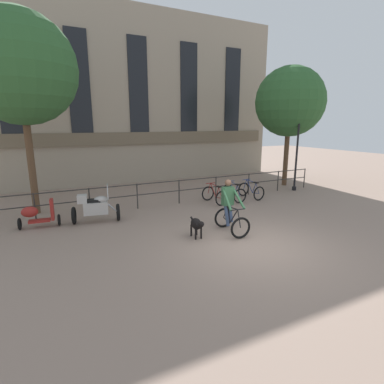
{
  "coord_description": "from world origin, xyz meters",
  "views": [
    {
      "loc": [
        -5.17,
        -6.47,
        3.45
      ],
      "look_at": [
        -0.53,
        2.86,
        1.05
      ],
      "focal_mm": 28.0,
      "sensor_mm": 36.0,
      "label": 1
    }
  ],
  "objects_px": {
    "parked_bicycle_mid_left": "(233,193)",
    "cyclist_with_bike": "(230,209)",
    "street_lamp": "(297,150)",
    "dog": "(197,224)",
    "parked_motorcycle": "(95,207)",
    "parked_bicycle_near_lamp": "(215,195)",
    "parked_scooter": "(37,215)",
    "parked_bicycle_mid_right": "(251,191)"
  },
  "relations": [
    {
      "from": "cyclist_with_bike",
      "to": "parked_bicycle_near_lamp",
      "type": "bearing_deg",
      "value": 71.65
    },
    {
      "from": "parked_motorcycle",
      "to": "parked_bicycle_mid_right",
      "type": "relative_size",
      "value": 1.47
    },
    {
      "from": "parked_bicycle_near_lamp",
      "to": "parked_scooter",
      "type": "distance_m",
      "value": 6.97
    },
    {
      "from": "parked_bicycle_near_lamp",
      "to": "street_lamp",
      "type": "xyz_separation_m",
      "value": [
        5.08,
        0.38,
        1.78
      ]
    },
    {
      "from": "dog",
      "to": "street_lamp",
      "type": "height_order",
      "value": "street_lamp"
    },
    {
      "from": "dog",
      "to": "parked_motorcycle",
      "type": "relative_size",
      "value": 0.51
    },
    {
      "from": "parked_motorcycle",
      "to": "parked_scooter",
      "type": "relative_size",
      "value": 1.3
    },
    {
      "from": "dog",
      "to": "parked_scooter",
      "type": "relative_size",
      "value": 0.67
    },
    {
      "from": "parked_motorcycle",
      "to": "street_lamp",
      "type": "relative_size",
      "value": 0.45
    },
    {
      "from": "parked_bicycle_mid_right",
      "to": "parked_scooter",
      "type": "height_order",
      "value": "parked_scooter"
    },
    {
      "from": "cyclist_with_bike",
      "to": "street_lamp",
      "type": "relative_size",
      "value": 0.45
    },
    {
      "from": "parked_motorcycle",
      "to": "parked_bicycle_mid_right",
      "type": "xyz_separation_m",
      "value": [
        7.11,
        0.39,
        -0.2
      ]
    },
    {
      "from": "parked_bicycle_near_lamp",
      "to": "parked_motorcycle",
      "type": "bearing_deg",
      "value": -0.3
    },
    {
      "from": "cyclist_with_bike",
      "to": "parked_motorcycle",
      "type": "bearing_deg",
      "value": 146.98
    },
    {
      "from": "parked_bicycle_mid_left",
      "to": "parked_scooter",
      "type": "distance_m",
      "value": 7.96
    },
    {
      "from": "parked_motorcycle",
      "to": "street_lamp",
      "type": "height_order",
      "value": "street_lamp"
    },
    {
      "from": "parked_bicycle_mid_left",
      "to": "parked_bicycle_mid_right",
      "type": "distance_m",
      "value": 0.99
    },
    {
      "from": "dog",
      "to": "parked_bicycle_mid_left",
      "type": "bearing_deg",
      "value": 44.23
    },
    {
      "from": "parked_bicycle_near_lamp",
      "to": "parked_bicycle_mid_left",
      "type": "height_order",
      "value": "same"
    },
    {
      "from": "parked_motorcycle",
      "to": "parked_bicycle_near_lamp",
      "type": "distance_m",
      "value": 5.14
    },
    {
      "from": "dog",
      "to": "parked_motorcycle",
      "type": "height_order",
      "value": "parked_motorcycle"
    },
    {
      "from": "cyclist_with_bike",
      "to": "parked_bicycle_near_lamp",
      "type": "height_order",
      "value": "cyclist_with_bike"
    },
    {
      "from": "dog",
      "to": "parked_scooter",
      "type": "xyz_separation_m",
      "value": [
        -4.37,
        3.18,
        0.03
      ]
    },
    {
      "from": "parked_bicycle_near_lamp",
      "to": "dog",
      "type": "bearing_deg",
      "value": 47.13
    },
    {
      "from": "parked_scooter",
      "to": "parked_bicycle_mid_left",
      "type": "bearing_deg",
      "value": -83.74
    },
    {
      "from": "parked_motorcycle",
      "to": "parked_bicycle_mid_right",
      "type": "bearing_deg",
      "value": -76.17
    },
    {
      "from": "cyclist_with_bike",
      "to": "parked_bicycle_mid_right",
      "type": "distance_m",
      "value": 4.71
    },
    {
      "from": "dog",
      "to": "parked_bicycle_mid_left",
      "type": "xyz_separation_m",
      "value": [
        3.59,
        3.3,
        -0.07
      ]
    },
    {
      "from": "street_lamp",
      "to": "parked_scooter",
      "type": "bearing_deg",
      "value": -177.68
    },
    {
      "from": "parked_scooter",
      "to": "street_lamp",
      "type": "distance_m",
      "value": 12.18
    },
    {
      "from": "street_lamp",
      "to": "parked_bicycle_near_lamp",
      "type": "bearing_deg",
      "value": -175.76
    },
    {
      "from": "parked_bicycle_near_lamp",
      "to": "parked_bicycle_mid_right",
      "type": "bearing_deg",
      "value": 175.37
    },
    {
      "from": "parked_bicycle_near_lamp",
      "to": "street_lamp",
      "type": "bearing_deg",
      "value": 179.62
    },
    {
      "from": "parked_bicycle_mid_left",
      "to": "cyclist_with_bike",
      "type": "bearing_deg",
      "value": 55.33
    },
    {
      "from": "street_lamp",
      "to": "dog",
      "type": "bearing_deg",
      "value": -154.45
    },
    {
      "from": "parked_bicycle_near_lamp",
      "to": "parked_scooter",
      "type": "xyz_separation_m",
      "value": [
        -6.97,
        -0.11,
        0.1
      ]
    },
    {
      "from": "parked_bicycle_mid_left",
      "to": "street_lamp",
      "type": "distance_m",
      "value": 4.48
    },
    {
      "from": "cyclist_with_bike",
      "to": "parked_bicycle_mid_right",
      "type": "relative_size",
      "value": 1.46
    },
    {
      "from": "parked_bicycle_near_lamp",
      "to": "parked_bicycle_mid_left",
      "type": "xyz_separation_m",
      "value": [
        0.99,
        -0.0,
        0.0
      ]
    },
    {
      "from": "cyclist_with_bike",
      "to": "parked_scooter",
      "type": "relative_size",
      "value": 1.29
    },
    {
      "from": "parked_bicycle_mid_left",
      "to": "street_lamp",
      "type": "height_order",
      "value": "street_lamp"
    },
    {
      "from": "cyclist_with_bike",
      "to": "parked_motorcycle",
      "type": "relative_size",
      "value": 0.99
    }
  ]
}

